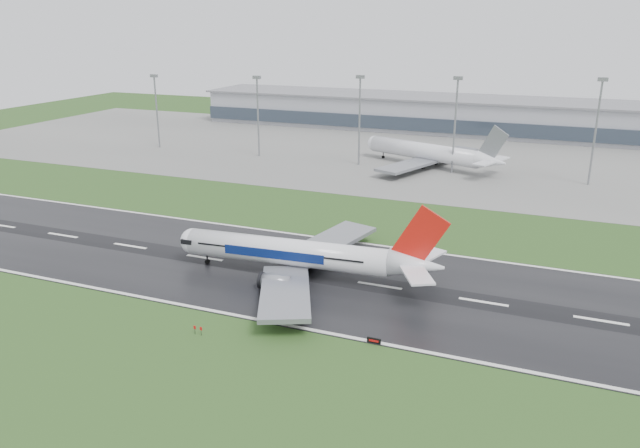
% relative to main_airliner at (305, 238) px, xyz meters
% --- Properties ---
extents(ground, '(520.00, 520.00, 0.00)m').
position_rel_main_airliner_xyz_m(ground, '(-4.50, 1.14, -8.32)').
color(ground, '#234419').
rests_on(ground, ground).
extents(runway, '(400.00, 45.00, 0.10)m').
position_rel_main_airliner_xyz_m(runway, '(-4.50, 1.14, -8.27)').
color(runway, black).
rests_on(runway, ground).
extents(apron, '(400.00, 130.00, 0.08)m').
position_rel_main_airliner_xyz_m(apron, '(-4.50, 126.14, -8.28)').
color(apron, slate).
rests_on(apron, ground).
extents(terminal, '(240.00, 36.00, 15.00)m').
position_rel_main_airliner_xyz_m(terminal, '(-4.50, 186.14, -0.82)').
color(terminal, '#91929B').
rests_on(terminal, ground).
extents(main_airliner, '(59.48, 57.03, 16.43)m').
position_rel_main_airliner_xyz_m(main_airliner, '(0.00, 0.00, 0.00)').
color(main_airliner, white).
rests_on(main_airliner, runway).
extents(parked_airliner, '(72.61, 70.34, 16.79)m').
position_rel_main_airliner_xyz_m(parked_airliner, '(1.98, 107.42, 0.16)').
color(parked_airliner, silver).
rests_on(parked_airliner, apron).
extents(runway_sign, '(2.28, 0.89, 1.04)m').
position_rel_main_airliner_xyz_m(runway_sign, '(21.15, -21.11, -7.80)').
color(runway_sign, black).
rests_on(runway_sign, ground).
extents(floodmast_0, '(0.64, 0.64, 28.19)m').
position_rel_main_airliner_xyz_m(floodmast_0, '(-108.38, 101.14, 5.78)').
color(floodmast_0, gray).
rests_on(floodmast_0, ground).
extents(floodmast_1, '(0.64, 0.64, 29.08)m').
position_rel_main_airliner_xyz_m(floodmast_1, '(-62.50, 101.14, 6.22)').
color(floodmast_1, gray).
rests_on(floodmast_1, ground).
extents(floodmast_2, '(0.64, 0.64, 30.53)m').
position_rel_main_airliner_xyz_m(floodmast_2, '(-22.19, 101.14, 6.95)').
color(floodmast_2, gray).
rests_on(floodmast_2, ground).
extents(floodmast_3, '(0.64, 0.64, 31.18)m').
position_rel_main_airliner_xyz_m(floodmast_3, '(11.40, 101.14, 7.27)').
color(floodmast_3, gray).
rests_on(floodmast_3, ground).
extents(floodmast_4, '(0.64, 0.64, 32.21)m').
position_rel_main_airliner_xyz_m(floodmast_4, '(54.61, 101.14, 7.79)').
color(floodmast_4, gray).
rests_on(floodmast_4, ground).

